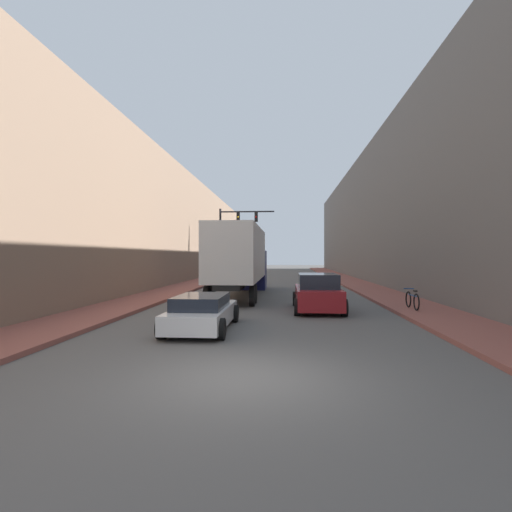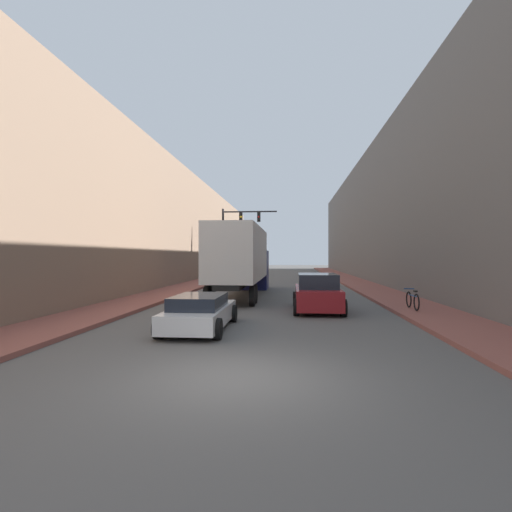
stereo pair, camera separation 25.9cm
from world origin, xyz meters
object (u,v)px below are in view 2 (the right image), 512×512
Objects in this scene: sedan_car at (200,312)px; traffic_signal_gantry at (235,232)px; parked_bicycle at (413,300)px; suv_car at (317,293)px; semi_truck at (242,259)px.

sedan_car is 0.65× the size of traffic_signal_gantry.
parked_bicycle is at bearing 29.56° from sedan_car.
sedan_car is 9.49m from parked_bicycle.
sedan_car is at bearing -130.36° from suv_car.
parked_bicycle is (4.07, -0.24, -0.26)m from suv_car.
semi_truck is 13.43m from traffic_signal_gantry.
semi_truck is 11.43m from sedan_car.
semi_truck is at bearing -79.83° from traffic_signal_gantry.
traffic_signal_gantry is at bearing 118.29° from parked_bicycle.
traffic_signal_gantry reaches higher than semi_truck.
semi_truck is 2.84× the size of sedan_car.
sedan_car reaches higher than parked_bicycle.
semi_truck is at bearing 123.14° from suv_car.
suv_car is 20.80m from traffic_signal_gantry.
traffic_signal_gantry reaches higher than parked_bicycle.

